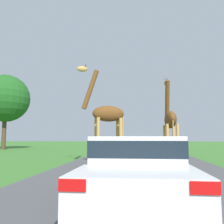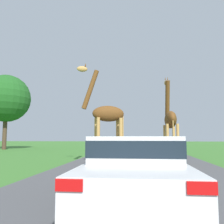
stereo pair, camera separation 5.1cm
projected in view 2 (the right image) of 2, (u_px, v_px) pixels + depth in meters
name	position (u px, v px, depth m)	size (l,w,h in m)	color
road	(138.00, 148.00, 29.58)	(7.63, 120.00, 0.00)	#4C4C4F
giraffe_near_road	(106.00, 116.00, 12.59)	(2.57, 1.35, 5.29)	tan
giraffe_companion	(170.00, 120.00, 12.85)	(0.71, 2.91, 5.02)	tan
car_lead_maroon	(136.00, 167.00, 5.09)	(1.93, 4.60, 1.40)	silver
car_queue_right	(164.00, 146.00, 17.82)	(1.77, 3.95, 1.41)	gray
car_queue_left	(129.00, 142.00, 29.20)	(1.79, 4.10, 1.42)	#144C28
tree_centre_back	(6.00, 99.00, 27.52)	(5.48, 5.48, 8.61)	#4C3828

